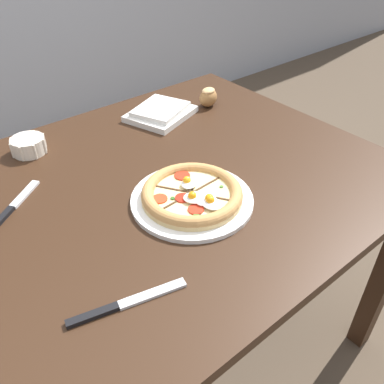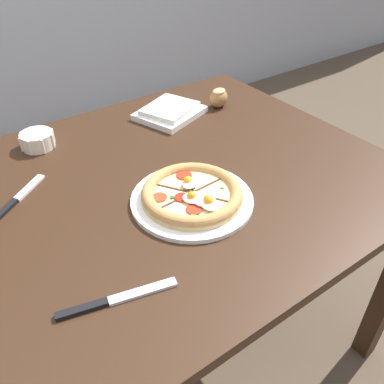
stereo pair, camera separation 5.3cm
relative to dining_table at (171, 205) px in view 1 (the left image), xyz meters
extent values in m
plane|color=brown|center=(0.00, 0.00, -0.66)|extent=(12.00, 12.00, 0.00)
cube|color=#331E11|center=(0.00, 0.00, 0.09)|extent=(1.17, 0.99, 0.03)
cube|color=#331E11|center=(0.54, -0.44, -0.29)|extent=(0.06, 0.06, 0.73)
cube|color=#331E11|center=(0.54, 0.44, -0.29)|extent=(0.06, 0.06, 0.73)
cylinder|color=white|center=(-0.03, -0.13, 0.11)|extent=(0.31, 0.31, 0.01)
cylinder|color=#DBB775|center=(-0.03, -0.13, 0.12)|extent=(0.25, 0.25, 0.01)
cylinder|color=beige|center=(-0.03, -0.13, 0.13)|extent=(0.20, 0.20, 0.00)
torus|color=tan|center=(-0.03, -0.13, 0.13)|extent=(0.25, 0.25, 0.03)
cube|color=#472D19|center=(-0.08, -0.13, 0.13)|extent=(0.10, 0.01, 0.00)
cube|color=#472D19|center=(-0.05, -0.17, 0.13)|extent=(0.05, 0.09, 0.00)
cube|color=#472D19|center=(0.00, -0.17, 0.13)|extent=(0.06, 0.09, 0.00)
cube|color=#472D19|center=(0.02, -0.12, 0.13)|extent=(0.10, 0.01, 0.00)
cube|color=#472D19|center=(0.00, -0.08, 0.13)|extent=(0.05, 0.09, 0.00)
cube|color=#472D19|center=(-0.05, -0.08, 0.13)|extent=(0.06, 0.09, 0.00)
cylinder|color=red|center=(-0.06, -0.18, 0.13)|extent=(0.04, 0.04, 0.00)
cylinder|color=red|center=(-0.06, -0.13, 0.13)|extent=(0.04, 0.04, 0.00)
cylinder|color=red|center=(0.00, -0.05, 0.13)|extent=(0.04, 0.04, 0.00)
cylinder|color=red|center=(-0.10, -0.10, 0.13)|extent=(0.04, 0.04, 0.00)
ellipsoid|color=white|center=(-0.04, -0.15, 0.14)|extent=(0.08, 0.08, 0.01)
sphere|color=orange|center=(-0.04, -0.15, 0.14)|extent=(0.02, 0.02, 0.02)
ellipsoid|color=white|center=(-0.02, -0.18, 0.14)|extent=(0.06, 0.05, 0.01)
sphere|color=orange|center=(-0.02, -0.18, 0.14)|extent=(0.02, 0.02, 0.02)
ellipsoid|color=white|center=(-0.02, -0.20, 0.14)|extent=(0.05, 0.06, 0.01)
sphere|color=orange|center=(-0.02, -0.19, 0.14)|extent=(0.02, 0.02, 0.02)
ellipsoid|color=white|center=(-0.01, -0.10, 0.14)|extent=(0.06, 0.06, 0.01)
sphere|color=#F4AD1E|center=(-0.01, -0.09, 0.14)|extent=(0.02, 0.02, 0.02)
cylinder|color=#2D5B1E|center=(-0.08, -0.12, 0.13)|extent=(0.01, 0.01, 0.00)
cylinder|color=#477A2D|center=(-0.07, -0.20, 0.13)|extent=(0.01, 0.01, 0.00)
cylinder|color=#477A2D|center=(0.05, -0.15, 0.13)|extent=(0.01, 0.01, 0.00)
cylinder|color=#386B23|center=(-0.02, -0.13, 0.13)|extent=(0.01, 0.01, 0.00)
cylinder|color=silver|center=(-0.25, 0.36, 0.13)|extent=(0.10, 0.10, 0.05)
cylinder|color=gold|center=(-0.25, 0.36, 0.13)|extent=(0.08, 0.08, 0.03)
cylinder|color=silver|center=(-0.20, 0.36, 0.13)|extent=(0.01, 0.01, 0.05)
cylinder|color=silver|center=(-0.21, 0.39, 0.13)|extent=(0.01, 0.01, 0.05)
cylinder|color=silver|center=(-0.25, 0.41, 0.13)|extent=(0.01, 0.01, 0.05)
cylinder|color=silver|center=(-0.28, 0.39, 0.13)|extent=(0.01, 0.01, 0.05)
cylinder|color=silver|center=(-0.30, 0.36, 0.13)|extent=(0.01, 0.01, 0.05)
cylinder|color=silver|center=(-0.28, 0.32, 0.13)|extent=(0.01, 0.01, 0.05)
cylinder|color=silver|center=(-0.25, 0.31, 0.13)|extent=(0.01, 0.01, 0.05)
cylinder|color=silver|center=(-0.21, 0.32, 0.13)|extent=(0.01, 0.01, 0.05)
cube|color=silver|center=(0.19, 0.30, 0.11)|extent=(0.25, 0.23, 0.02)
cube|color=silver|center=(0.19, 0.30, 0.13)|extent=(0.21, 0.20, 0.02)
ellipsoid|color=#A3703D|center=(0.37, 0.26, 0.13)|extent=(0.09, 0.07, 0.06)
ellipsoid|color=tan|center=(0.37, 0.26, 0.16)|extent=(0.06, 0.05, 0.02)
cube|color=silver|center=(-0.34, 0.16, 0.11)|extent=(0.10, 0.08, 0.01)
cube|color=black|center=(-0.42, 0.11, 0.11)|extent=(0.07, 0.06, 0.01)
cube|color=silver|center=(-0.27, -0.30, 0.11)|extent=(0.14, 0.05, 0.01)
cube|color=black|center=(-0.38, -0.27, 0.11)|extent=(0.10, 0.04, 0.01)
camera|label=1|loc=(-0.53, -0.74, 0.73)|focal=38.00mm
camera|label=2|loc=(-0.49, -0.77, 0.73)|focal=38.00mm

